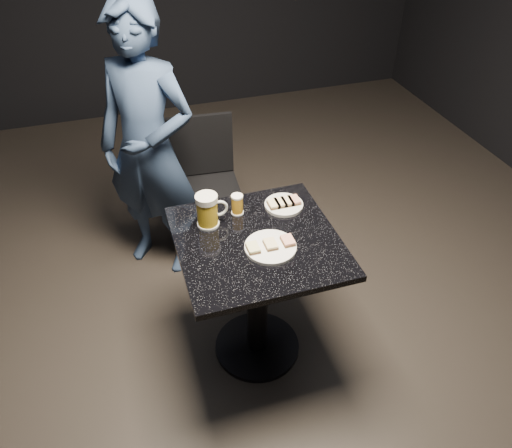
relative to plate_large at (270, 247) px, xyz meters
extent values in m
plane|color=black|center=(-0.04, 0.07, -0.76)|extent=(6.00, 6.00, 0.00)
cylinder|color=white|center=(0.00, 0.00, 0.00)|extent=(0.22, 0.22, 0.01)
cylinder|color=silver|center=(0.16, 0.27, 0.00)|extent=(0.18, 0.18, 0.01)
imported|color=navy|center=(-0.38, 0.93, 0.03)|extent=(0.69, 0.65, 1.58)
cylinder|color=black|center=(-0.04, 0.07, -0.74)|extent=(0.44, 0.44, 0.03)
cylinder|color=black|center=(-0.04, 0.07, -0.38)|extent=(0.10, 0.10, 0.69)
cube|color=black|center=(-0.04, 0.07, -0.02)|extent=(0.70, 0.70, 0.03)
cylinder|color=silver|center=(-0.22, 0.24, 0.00)|extent=(0.10, 0.10, 0.01)
cylinder|color=gold|center=(-0.22, 0.24, 0.06)|extent=(0.09, 0.09, 0.12)
cylinder|color=silver|center=(-0.22, 0.24, 0.14)|extent=(0.10, 0.10, 0.03)
torus|color=silver|center=(-0.16, 0.24, 0.07)|extent=(0.08, 0.01, 0.08)
cylinder|color=silver|center=(-0.07, 0.28, 0.00)|extent=(0.06, 0.06, 0.01)
cylinder|color=gold|center=(-0.07, 0.28, 0.04)|extent=(0.05, 0.05, 0.08)
cylinder|color=white|center=(-0.07, 0.28, 0.09)|extent=(0.05, 0.05, 0.01)
cube|color=black|center=(-0.08, 0.92, -0.31)|extent=(0.42, 0.42, 0.04)
cylinder|color=black|center=(-0.26, 0.77, -0.54)|extent=(0.03, 0.03, 0.43)
cylinder|color=black|center=(0.07, 0.74, -0.54)|extent=(0.03, 0.03, 0.43)
cylinder|color=black|center=(-0.23, 1.09, -0.54)|extent=(0.03, 0.03, 0.43)
cylinder|color=black|center=(0.09, 1.06, -0.54)|extent=(0.03, 0.03, 0.43)
cube|color=black|center=(-0.07, 1.09, -0.09)|extent=(0.39, 0.06, 0.39)
cube|color=#4C3521|center=(-0.08, 0.00, 0.01)|extent=(0.05, 0.07, 0.01)
cube|color=#D1D184|center=(-0.08, 0.00, 0.02)|extent=(0.05, 0.07, 0.01)
cube|color=#4C3521|center=(0.00, 0.00, 0.01)|extent=(0.05, 0.07, 0.01)
cube|color=beige|center=(0.00, 0.00, 0.02)|extent=(0.05, 0.07, 0.01)
cube|color=#4C3521|center=(0.08, 0.00, 0.01)|extent=(0.05, 0.07, 0.01)
cube|color=tan|center=(0.08, 0.00, 0.02)|extent=(0.05, 0.07, 0.01)
cube|color=#4C3521|center=(0.11, 0.27, 0.01)|extent=(0.05, 0.07, 0.01)
cube|color=beige|center=(0.11, 0.27, 0.02)|extent=(0.05, 0.07, 0.01)
cube|color=#4C3521|center=(0.14, 0.27, 0.01)|extent=(0.05, 0.07, 0.01)
cube|color=beige|center=(0.14, 0.27, 0.02)|extent=(0.05, 0.07, 0.01)
cube|color=#4C3521|center=(0.17, 0.27, 0.01)|extent=(0.05, 0.07, 0.01)
cube|color=beige|center=(0.17, 0.27, 0.02)|extent=(0.05, 0.07, 0.01)
cube|color=#4C3521|center=(0.21, 0.27, 0.01)|extent=(0.05, 0.07, 0.01)
cube|color=tan|center=(0.21, 0.27, 0.02)|extent=(0.05, 0.07, 0.01)
camera|label=1|loc=(-0.54, -1.50, 1.40)|focal=35.00mm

